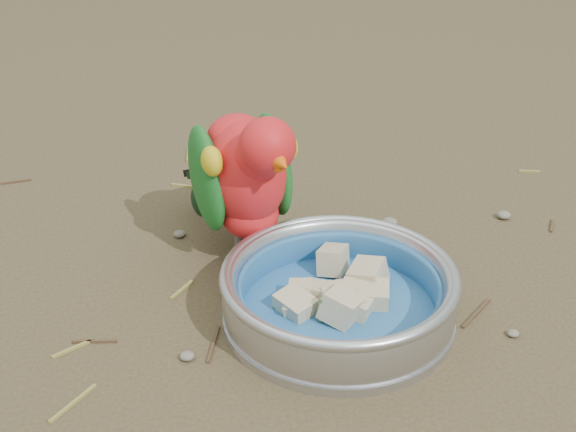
{
  "coord_description": "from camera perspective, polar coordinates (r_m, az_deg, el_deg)",
  "views": [
    {
      "loc": [
        -0.13,
        -0.67,
        0.5
      ],
      "look_at": [
        -0.03,
        0.09,
        0.08
      ],
      "focal_mm": 50.0,
      "sensor_mm": 36.0,
      "label": 1
    }
  ],
  "objects": [
    {
      "name": "bowl_wall",
      "position": [
        0.83,
        3.66,
        -5.29
      ],
      "size": [
        0.24,
        0.24,
        0.04
      ],
      "primitive_type": null,
      "color": "#B2B2BA",
      "rests_on": "food_bowl"
    },
    {
      "name": "food_bowl",
      "position": [
        0.84,
        3.6,
        -6.98
      ],
      "size": [
        0.24,
        0.24,
        0.02
      ],
      "primitive_type": "cylinder",
      "color": "#B2B2BA",
      "rests_on": "ground"
    },
    {
      "name": "ground",
      "position": [
        0.84,
        2.91,
        -7.67
      ],
      "size": [
        60.0,
        60.0,
        0.0
      ],
      "primitive_type": "plane",
      "color": "#4A3D28"
    },
    {
      "name": "fruit_wedges",
      "position": [
        0.83,
        3.65,
        -5.69
      ],
      "size": [
        0.14,
        0.14,
        0.03
      ],
      "primitive_type": null,
      "color": "#C7B38E",
      "rests_on": "food_bowl"
    },
    {
      "name": "ground_debris",
      "position": [
        0.89,
        5.39,
        -5.26
      ],
      "size": [
        0.9,
        0.8,
        0.01
      ],
      "primitive_type": null,
      "color": "olive",
      "rests_on": "ground"
    },
    {
      "name": "lory_parrot",
      "position": [
        0.91,
        -2.99,
        2.12
      ],
      "size": [
        0.18,
        0.26,
        0.19
      ],
      "primitive_type": null,
      "rotation": [
        0.0,
        0.0,
        -2.81
      ],
      "color": "red",
      "rests_on": "ground"
    }
  ]
}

